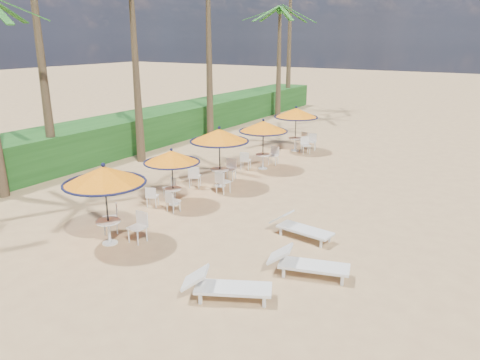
% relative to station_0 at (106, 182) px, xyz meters
% --- Properties ---
extents(ground, '(160.00, 160.00, 0.00)m').
position_rel_station_0_xyz_m(ground, '(4.88, -0.33, -1.94)').
color(ground, tan).
rests_on(ground, ground).
extents(scrub_hedge, '(3.00, 40.00, 1.80)m').
position_rel_station_0_xyz_m(scrub_hedge, '(-8.62, 10.67, -1.04)').
color(scrub_hedge, '#194716').
rests_on(scrub_hedge, ground).
extents(station_0, '(2.44, 2.44, 2.54)m').
position_rel_station_0_xyz_m(station_0, '(0.00, 0.00, 0.00)').
color(station_0, black).
rests_on(station_0, ground).
extents(station_1, '(2.08, 2.08, 2.16)m').
position_rel_station_0_xyz_m(station_1, '(-0.59, 3.60, -0.35)').
color(station_1, black).
rests_on(station_1, ground).
extents(station_2, '(2.44, 2.49, 2.55)m').
position_rel_station_0_xyz_m(station_2, '(-0.35, 6.39, -0.07)').
color(station_2, black).
rests_on(station_2, ground).
extents(station_3, '(2.29, 2.36, 2.39)m').
position_rel_station_0_xyz_m(station_3, '(-0.14, 9.74, -0.11)').
color(station_3, black).
rests_on(station_3, ground).
extents(station_4, '(2.36, 2.36, 2.46)m').
position_rel_station_0_xyz_m(station_4, '(-0.28, 13.89, -0.14)').
color(station_4, black).
rests_on(station_4, ground).
extents(lounger_near, '(2.21, 1.54, 0.76)m').
position_rel_station_0_xyz_m(lounger_near, '(4.69, -0.88, -1.58)').
color(lounger_near, white).
rests_on(lounger_near, ground).
extents(lounger_mid, '(2.23, 1.22, 0.76)m').
position_rel_station_0_xyz_m(lounger_mid, '(5.88, 1.21, -1.58)').
color(lounger_mid, white).
rests_on(lounger_mid, ground).
extents(lounger_far, '(2.11, 0.90, 0.73)m').
position_rel_station_0_xyz_m(lounger_far, '(4.69, 3.38, -1.59)').
color(lounger_far, white).
rests_on(lounger_far, ground).
extents(palm_6, '(5.00, 5.00, 8.12)m').
position_rel_station_0_xyz_m(palm_6, '(-6.38, 23.49, 5.45)').
color(palm_6, brown).
rests_on(palm_6, ground).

